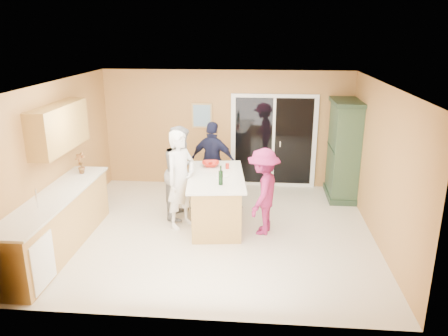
# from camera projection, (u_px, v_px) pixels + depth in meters

# --- Properties ---
(floor) EXTENTS (5.50, 5.50, 0.00)m
(floor) POSITION_uv_depth(u_px,v_px,m) (215.00, 231.00, 7.78)
(floor) COLOR beige
(floor) RESTS_ON ground
(ceiling) EXTENTS (5.50, 5.00, 0.10)m
(ceiling) POSITION_uv_depth(u_px,v_px,m) (214.00, 84.00, 6.99)
(ceiling) COLOR silver
(ceiling) RESTS_ON wall_back
(wall_back) EXTENTS (5.50, 0.10, 2.60)m
(wall_back) POSITION_uv_depth(u_px,v_px,m) (227.00, 129.00, 9.76)
(wall_back) COLOR tan
(wall_back) RESTS_ON ground
(wall_front) EXTENTS (5.50, 0.10, 2.60)m
(wall_front) POSITION_uv_depth(u_px,v_px,m) (191.00, 224.00, 5.01)
(wall_front) COLOR tan
(wall_front) RESTS_ON ground
(wall_left) EXTENTS (0.10, 5.00, 2.60)m
(wall_left) POSITION_uv_depth(u_px,v_px,m) (58.00, 157.00, 7.61)
(wall_left) COLOR tan
(wall_left) RESTS_ON ground
(wall_right) EXTENTS (0.10, 5.00, 2.60)m
(wall_right) POSITION_uv_depth(u_px,v_px,m) (381.00, 165.00, 7.16)
(wall_right) COLOR tan
(wall_right) RESTS_ON ground
(left_cabinet_run) EXTENTS (0.65, 3.05, 1.24)m
(left_cabinet_run) POSITION_uv_depth(u_px,v_px,m) (53.00, 227.00, 6.84)
(left_cabinet_run) COLOR tan
(left_cabinet_run) RESTS_ON floor
(upper_cabinets) EXTENTS (0.35, 1.60, 0.75)m
(upper_cabinets) POSITION_uv_depth(u_px,v_px,m) (59.00, 128.00, 7.23)
(upper_cabinets) COLOR tan
(upper_cabinets) RESTS_ON wall_left
(sliding_door) EXTENTS (1.90, 0.07, 2.10)m
(sliding_door) POSITION_uv_depth(u_px,v_px,m) (273.00, 141.00, 9.71)
(sliding_door) COLOR white
(sliding_door) RESTS_ON floor
(framed_picture) EXTENTS (0.46, 0.04, 0.56)m
(framed_picture) POSITION_uv_depth(u_px,v_px,m) (202.00, 116.00, 9.69)
(framed_picture) COLOR tan
(framed_picture) RESTS_ON wall_back
(kitchen_island) EXTENTS (1.18, 1.91, 0.95)m
(kitchen_island) POSITION_uv_depth(u_px,v_px,m) (216.00, 202.00, 7.92)
(kitchen_island) COLOR tan
(kitchen_island) RESTS_ON floor
(green_hutch) EXTENTS (0.60, 1.13, 2.07)m
(green_hutch) POSITION_uv_depth(u_px,v_px,m) (343.00, 151.00, 9.07)
(green_hutch) COLOR #223726
(green_hutch) RESTS_ON floor
(woman_white) EXTENTS (0.72, 0.77, 1.77)m
(woman_white) POSITION_uv_depth(u_px,v_px,m) (181.00, 180.00, 7.73)
(woman_white) COLOR white
(woman_white) RESTS_ON floor
(woman_grey) EXTENTS (0.74, 0.91, 1.75)m
(woman_grey) POSITION_uv_depth(u_px,v_px,m) (181.00, 172.00, 8.18)
(woman_grey) COLOR #939395
(woman_grey) RESTS_ON floor
(woman_navy) EXTENTS (1.04, 0.65, 1.65)m
(woman_navy) POSITION_uv_depth(u_px,v_px,m) (213.00, 161.00, 9.01)
(woman_navy) COLOR #191C37
(woman_navy) RESTS_ON floor
(woman_magenta) EXTENTS (0.79, 1.09, 1.52)m
(woman_magenta) POSITION_uv_depth(u_px,v_px,m) (263.00, 192.00, 7.51)
(woman_magenta) COLOR #9C225F
(woman_magenta) RESTS_ON floor
(serving_bowl) EXTENTS (0.37, 0.37, 0.08)m
(serving_bowl) POSITION_uv_depth(u_px,v_px,m) (211.00, 164.00, 8.27)
(serving_bowl) COLOR #B32013
(serving_bowl) RESTS_ON kitchen_island
(tulip_vase) EXTENTS (0.24, 0.21, 0.40)m
(tulip_vase) POSITION_uv_depth(u_px,v_px,m) (81.00, 163.00, 7.84)
(tulip_vase) COLOR #A31019
(tulip_vase) RESTS_ON left_cabinet_run
(tumbler_near) EXTENTS (0.08, 0.08, 0.10)m
(tumbler_near) POSITION_uv_depth(u_px,v_px,m) (227.00, 166.00, 8.12)
(tumbler_near) COLOR #B32013
(tumbler_near) RESTS_ON kitchen_island
(tumbler_far) EXTENTS (0.07, 0.07, 0.10)m
(tumbler_far) POSITION_uv_depth(u_px,v_px,m) (210.00, 164.00, 8.22)
(tumbler_far) COLOR #B32013
(tumbler_far) RESTS_ON kitchen_island
(wine_bottle) EXTENTS (0.08, 0.08, 0.33)m
(wine_bottle) POSITION_uv_depth(u_px,v_px,m) (221.00, 177.00, 7.26)
(wine_bottle) COLOR black
(wine_bottle) RESTS_ON kitchen_island
(white_plate) EXTENTS (0.24, 0.24, 0.02)m
(white_plate) POSITION_uv_depth(u_px,v_px,m) (222.00, 176.00, 7.72)
(white_plate) COLOR silver
(white_plate) RESTS_ON kitchen_island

